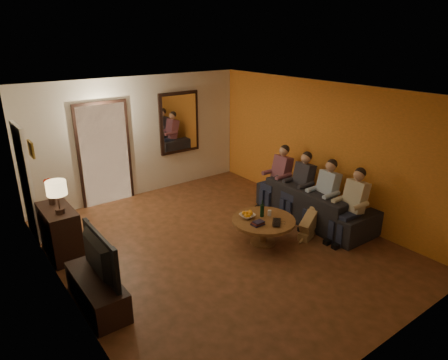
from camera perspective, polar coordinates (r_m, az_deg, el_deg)
floor at (r=6.96m, az=-0.51°, el=-9.35°), size 5.00×6.00×0.01m
ceiling at (r=6.10m, az=-0.59°, el=12.36°), size 5.00×6.00×0.01m
back_wall at (r=8.91m, az=-12.07°, el=5.98°), size 5.00×0.02×2.60m
front_wall at (r=4.56m, az=22.59°, el=-9.50°), size 5.00×0.02×2.60m
left_wall at (r=5.44m, az=-22.41°, el=-4.58°), size 0.02×6.00×2.60m
right_wall at (r=8.07m, az=13.98°, el=4.33°), size 0.02×6.00×2.60m
orange_accent at (r=8.06m, az=13.93°, el=4.32°), size 0.01×6.00×2.60m
kitchen_doorway at (r=8.67m, az=-16.67°, el=3.45°), size 1.00×0.06×2.10m
door_trim at (r=8.66m, az=-16.65°, el=3.43°), size 1.12×0.04×2.22m
fridge_glimpse at (r=8.80m, az=-15.07°, el=2.83°), size 0.45×0.03×1.70m
mirror_frame at (r=9.28m, az=-6.42°, el=8.14°), size 1.00×0.05×1.40m
mirror_glass at (r=9.25m, az=-6.32°, el=8.11°), size 0.86×0.02×1.26m
white_door at (r=7.66m, az=-26.41°, el=-0.32°), size 0.06×0.85×2.04m
framed_art at (r=6.48m, az=-25.87°, el=4.00°), size 0.03×0.28×0.24m
art_canvas at (r=6.48m, az=-25.74°, el=4.03°), size 0.01×0.22×0.18m
dresser at (r=7.04m, az=-22.37°, el=-6.86°), size 0.45×0.93×0.83m
table_lamp at (r=6.57m, az=-22.66°, el=-2.28°), size 0.30×0.30×0.54m
flower_vase at (r=6.99m, az=-23.55°, el=-1.51°), size 0.14×0.14×0.44m
tv_stand at (r=5.77m, az=-17.67°, el=-14.90°), size 0.45×1.26×0.42m
tv at (r=5.49m, az=-18.26°, el=-10.41°), size 1.10×0.14×0.63m
sofa at (r=7.93m, az=12.85°, el=-3.16°), size 2.43×0.99×0.70m
person_a at (r=7.26m, az=17.82°, el=-3.77°), size 0.60×0.40×1.20m
person_b at (r=7.59m, az=14.20°, el=-2.34°), size 0.60×0.40×1.20m
person_c at (r=7.95m, az=10.89°, el=-1.02°), size 0.60×0.40×1.20m
person_d at (r=8.33m, az=7.89°, el=0.19°), size 0.60×0.40×1.20m
dog at (r=7.27m, az=12.05°, el=-5.95°), size 0.61×0.41×0.56m
coffee_table at (r=6.98m, az=5.62°, el=-7.26°), size 1.18×1.18×0.45m
bowl at (r=6.90m, az=3.35°, el=-5.13°), size 0.26×0.26×0.06m
oranges at (r=6.87m, az=3.36°, el=-4.62°), size 0.20×0.20×0.08m
wine_bottle at (r=6.91m, az=5.48°, el=-4.05°), size 0.07×0.07×0.31m
wine_glass at (r=7.00m, az=6.52°, el=-4.69°), size 0.06×0.06×0.10m
book_stack at (r=6.66m, az=4.86°, el=-6.14°), size 0.20×0.15×0.07m
laptop at (r=6.75m, az=7.92°, el=-6.09°), size 0.39×0.38×0.03m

